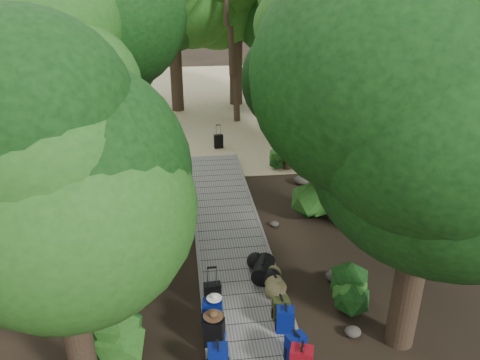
{
  "coord_description": "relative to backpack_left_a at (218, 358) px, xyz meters",
  "views": [
    {
      "loc": [
        -1.26,
        -10.81,
        7.06
      ],
      "look_at": [
        0.54,
        2.53,
        1.0
      ],
      "focal_mm": 35.0,
      "sensor_mm": 36.0,
      "label": 1
    }
  ],
  "objects": [
    {
      "name": "rock_left_b",
      "position": [
        -1.55,
        2.37,
        -0.38
      ],
      "size": [
        0.35,
        0.32,
        0.19
      ],
      "primitive_type": null,
      "color": "#4C473F",
      "rests_on": "ground"
    },
    {
      "name": "sand_beach",
      "position": [
        0.79,
        20.27,
        -0.46
      ],
      "size": [
        40.0,
        22.0,
        0.02
      ],
      "primitive_type": "cube",
      "color": "#C6B586",
      "rests_on": "ground"
    },
    {
      "name": "palm_left_a",
      "position": [
        -3.27,
        11.15,
        3.46
      ],
      "size": [
        4.94,
        4.94,
        7.86
      ],
      "primitive_type": null,
      "color": "#1A4312",
      "rests_on": "ground"
    },
    {
      "name": "tree_back_a",
      "position": [
        -0.48,
        18.71,
        4.17
      ],
      "size": [
        5.36,
        5.36,
        9.28
      ],
      "primitive_type": null,
      "color": "black",
      "rests_on": "ground"
    },
    {
      "name": "tree_back_b",
      "position": [
        2.84,
        19.64,
        4.62
      ],
      "size": [
        5.71,
        5.71,
        10.19
      ],
      "primitive_type": null,
      "color": "black",
      "rests_on": "ground"
    },
    {
      "name": "backpack_left_c",
      "position": [
        0.0,
        1.25,
        0.02
      ],
      "size": [
        0.45,
        0.35,
        0.75
      ],
      "primitive_type": null,
      "rotation": [
        0.0,
        0.0,
        -0.17
      ],
      "color": "navy",
      "rests_on": "boardwalk"
    },
    {
      "name": "suitcase_on_boardwalk",
      "position": [
        0.06,
        1.95,
        -0.06
      ],
      "size": [
        0.39,
        0.23,
        0.59
      ],
      "primitive_type": null,
      "rotation": [
        0.0,
        0.0,
        0.06
      ],
      "color": "black",
      "rests_on": "boardwalk"
    },
    {
      "name": "hat_brown",
      "position": [
        -0.02,
        0.76,
        0.42
      ],
      "size": [
        0.4,
        0.4,
        0.12
      ],
      "primitive_type": null,
      "color": "#51351E",
      "rests_on": "backpack_left_b"
    },
    {
      "name": "rock_right_d",
      "position": [
        3.78,
        8.35,
        -0.32
      ],
      "size": [
        0.58,
        0.52,
        0.32
      ],
      "primitive_type": null,
      "color": "#4C473F",
      "rests_on": "ground"
    },
    {
      "name": "shrub_left_c",
      "position": [
        -2.11,
        9.13,
        0.01
      ],
      "size": [
        1.08,
        1.08,
        0.98
      ],
      "primitive_type": null,
      "color": "#1F4E17",
      "rests_on": "ground"
    },
    {
      "name": "duffel_right_khaki",
      "position": [
        1.53,
        2.36,
        -0.14
      ],
      "size": [
        0.53,
        0.7,
        0.42
      ],
      "primitive_type": null,
      "rotation": [
        0.0,
        0.0,
        0.19
      ],
      "color": "olive",
      "rests_on": "boardwalk"
    },
    {
      "name": "duffel_right_black",
      "position": [
        1.37,
        2.83,
        -0.11
      ],
      "size": [
        0.71,
        0.89,
        0.49
      ],
      "primitive_type": null,
      "rotation": [
        0.0,
        0.0,
        -0.34
      ],
      "color": "black",
      "rests_on": "boardwalk"
    },
    {
      "name": "rock_right_b",
      "position": [
        3.15,
        2.65,
        -0.35
      ],
      "size": [
        0.47,
        0.43,
        0.26
      ],
      "primitive_type": null,
      "color": "#4C473F",
      "rests_on": "ground"
    },
    {
      "name": "shrub_left_b",
      "position": [
        -1.47,
        4.98,
        -0.06
      ],
      "size": [
        0.93,
        0.93,
        0.84
      ],
      "primitive_type": null,
      "color": "#1F4E17",
      "rests_on": "ground"
    },
    {
      "name": "tree_right_c",
      "position": [
        4.23,
        5.77,
        3.59
      ],
      "size": [
        4.69,
        4.69,
        8.12
      ],
      "primitive_type": null,
      "color": "black",
      "rests_on": "ground"
    },
    {
      "name": "backpack_right_b",
      "position": [
        1.51,
        0.14,
        -0.03
      ],
      "size": [
        0.43,
        0.36,
        0.66
      ],
      "primitive_type": null,
      "rotation": [
        0.0,
        0.0,
        0.34
      ],
      "color": "navy",
      "rests_on": "boardwalk"
    },
    {
      "name": "tree_left_a",
      "position": [
        -2.43,
        0.12,
        2.95
      ],
      "size": [
        4.11,
        4.11,
        6.85
      ],
      "primitive_type": null,
      "color": "black",
      "rests_on": "ground"
    },
    {
      "name": "ground",
      "position": [
        0.79,
        4.27,
        -0.47
      ],
      "size": [
        120.0,
        120.0,
        0.0
      ],
      "primitive_type": "plane",
      "color": "black",
      "rests_on": "ground"
    },
    {
      "name": "rock_left_d",
      "position": [
        -1.32,
        7.47,
        -0.38
      ],
      "size": [
        0.34,
        0.31,
        0.19
      ],
      "primitive_type": null,
      "color": "#4C473F",
      "rests_on": "ground"
    },
    {
      "name": "tree_right_e",
      "position": [
        4.98,
        11.3,
        3.94
      ],
      "size": [
        4.9,
        4.9,
        8.82
      ],
      "primitive_type": null,
      "color": "black",
      "rests_on": "ground"
    },
    {
      "name": "rock_right_a",
      "position": [
        2.92,
        0.73,
        -0.38
      ],
      "size": [
        0.36,
        0.32,
        0.2
      ],
      "primitive_type": null,
      "color": "#4C473F",
      "rests_on": "ground"
    },
    {
      "name": "palm_right_c",
      "position": [
        2.71,
        16.53,
        2.99
      ],
      "size": [
        4.35,
        4.35,
        6.93
      ],
      "primitive_type": null,
      "color": "#1A4312",
      "rests_on": "ground"
    },
    {
      "name": "tree_left_c",
      "position": [
        -2.93,
        7.16,
        3.97
      ],
      "size": [
        5.12,
        5.12,
        8.9
      ],
      "primitive_type": null,
      "color": "black",
      "rests_on": "ground"
    },
    {
      "name": "backpack_left_a",
      "position": [
        0.0,
        0.0,
        0.0
      ],
      "size": [
        0.39,
        0.28,
        0.71
      ],
      "primitive_type": null,
      "rotation": [
        0.0,
        0.0,
        -0.04
      ],
      "color": "navy",
      "rests_on": "boardwalk"
    },
    {
      "name": "hat_white",
      "position": [
        0.05,
        1.25,
        0.45
      ],
      "size": [
        0.32,
        0.32,
        0.11
      ],
      "primitive_type": null,
      "color": "silver",
      "rests_on": "backpack_left_c"
    },
    {
      "name": "tree_right_f",
      "position": [
        7.13,
        13.92,
        4.05
      ],
      "size": [
        5.06,
        5.06,
        9.04
      ],
      "primitive_type": null,
      "color": "black",
      "rests_on": "ground"
    },
    {
      "name": "tree_right_b",
      "position": [
        5.97,
        3.5,
        4.96
      ],
      "size": [
        6.09,
        6.09,
        10.88
      ],
      "primitive_type": null,
      "color": "black",
      "rests_on": "ground"
    },
    {
      "name": "shrub_right_c",
      "position": [
        3.14,
        9.97,
        -0.09
      ],
      "size": [
        0.86,
        0.86,
        0.77
      ],
      "primitive_type": null,
      "color": "#1F4E17",
      "rests_on": "ground"
    },
    {
      "name": "kayak",
      "position": [
        -2.82,
        14.46,
        -0.29
      ],
      "size": [
        1.83,
        3.23,
        0.32
      ],
      "primitive_type": "ellipsoid",
      "rotation": [
        0.0,
        0.0,
        -0.38
      ],
      "color": "red",
      "rests_on": "sand_beach"
    },
    {
      "name": "rock_left_c",
      "position": [
        -1.01,
        5.02,
        -0.33
      ],
      "size": [
        0.52,
        0.47,
        0.29
      ],
      "primitive_type": null,
      "color": "#4C473F",
      "rests_on": "ground"
    },
    {
      "name": "shrub_right_a",
      "position": [
        3.32,
        1.65,
        -0.03
      ],
      "size": [
        1.0,
        1.0,
        0.9
      ],
      "primitive_type": null,
      "color": "#1F4E17",
      "rests_on": "ground"
    },
    {
      "name": "sun_lounger",
      "position": [
        4.21,
        13.28,
        -0.15
      ],
      "size": [
        1.09,
        1.99,
        0.61
      ],
      "primitive_type": null,
      "rotation": [
        0.0,
        0.0,
        -0.27
      ],
      "color": "silver",
      "rests_on": "sand_beach"
    },
    {
      "name": "tree_back_c",
      "position": [
        6.13,
        19.79,
        3.91
      ],
      "size": [
        4.87,
        4.87,
        8.77
      ],
      "primitive_type": null,
      "color": "black",
      "rests_on": "ground"
    },
    {
      "name": "tree_left_b",
      "position": [
        -3.54,
        4.02,
        3.64
      ],
      "size": [
        4.58,
        4.58,
        8.24
      ],
      "primitive_type": null,
      "color": "black",
      "rests_on": "ground"
    },
    {
      "name": "backpack_right_d",
      "position": [
        1.49,
        1.35,
        -0.08
      ],
      "size": [
        0.37,
        0.27,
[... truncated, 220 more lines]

